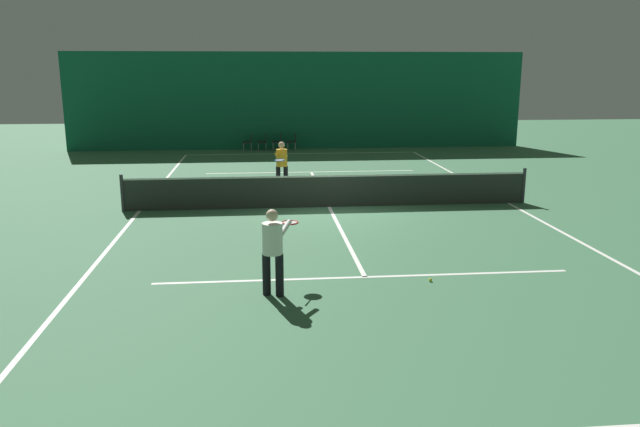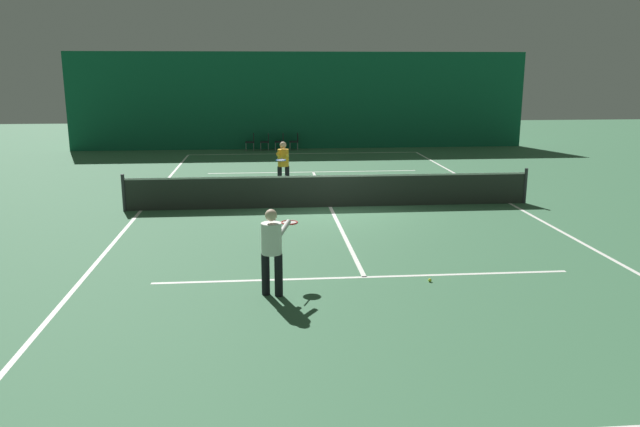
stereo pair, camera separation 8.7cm
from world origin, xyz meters
The scene contains 16 objects.
ground_plane centered at (0.00, 0.00, 0.00)m, with size 60.00×60.00×0.00m, color #3D704C.
backdrop_curtain centered at (0.00, 13.86, 2.41)m, with size 23.00×0.12×4.81m.
court_line_baseline_far centered at (0.00, 11.90, 0.00)m, with size 11.00×0.10×0.00m.
court_line_service_far centered at (0.00, 6.40, 0.00)m, with size 8.25×0.10×0.00m.
court_line_service_near centered at (0.00, -6.40, 0.00)m, with size 8.25×0.10×0.00m.
court_line_sideline_left centered at (-5.50, 0.00, 0.00)m, with size 0.10×23.80×0.00m.
court_line_sideline_right centered at (5.50, 0.00, 0.00)m, with size 0.10×23.80×0.00m.
court_line_centre centered at (0.00, 0.00, 0.00)m, with size 0.10×12.80×0.00m.
tennis_net centered at (0.00, 0.00, 0.51)m, with size 12.00×0.10×1.07m.
player_near centered at (-1.80, -7.19, 0.93)m, with size 0.81×1.35×1.60m.
player_far centered at (-1.29, 2.81, 0.95)m, with size 0.50×1.36×1.62m.
courtside_chair_0 centered at (-2.54, 13.31, 0.49)m, with size 0.44×0.44×0.84m.
courtside_chair_1 centered at (-1.81, 13.31, 0.49)m, with size 0.44×0.44×0.84m.
courtside_chair_2 centered at (-1.08, 13.31, 0.49)m, with size 0.44×0.44×0.84m.
courtside_chair_3 centered at (-0.34, 13.31, 0.49)m, with size 0.44×0.44×0.84m.
tennis_ball centered at (1.21, -6.78, 0.03)m, with size 0.07×0.07×0.07m.
Camera 1 is at (-2.01, -17.92, 4.01)m, focal length 35.00 mm.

